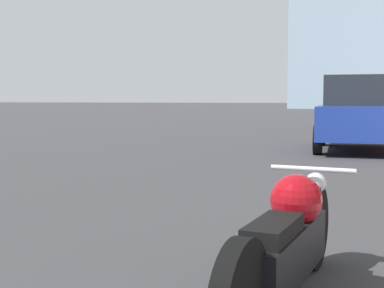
# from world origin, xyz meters

# --- Properties ---
(motorcycle) EXTENTS (0.62, 2.29, 0.79)m
(motorcycle) POSITION_xyz_m (3.68, 4.80, 0.39)
(motorcycle) COLOR black
(motorcycle) RESTS_ON ground_plane
(parked_car_blue) EXTENTS (2.25, 4.29, 1.86)m
(parked_car_blue) POSITION_xyz_m (3.36, 15.48, 0.92)
(parked_car_blue) COLOR #1E3899
(parked_car_blue) RESTS_ON ground_plane
(parked_car_red) EXTENTS (1.96, 3.95, 1.82)m
(parked_car_red) POSITION_xyz_m (3.57, 25.69, 0.90)
(parked_car_red) COLOR red
(parked_car_red) RESTS_ON ground_plane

